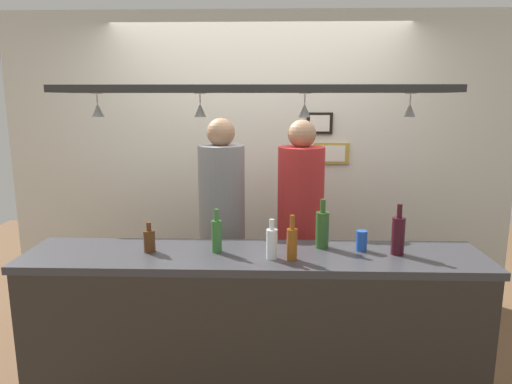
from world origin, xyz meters
name	(u,v)px	position (x,y,z in m)	size (l,w,h in m)	color
ground_plane	(256,371)	(0.00, 0.00, 0.00)	(8.00, 8.00, 0.00)	brown
back_wall	(260,166)	(0.00, 1.10, 1.30)	(4.40, 0.06, 2.60)	silver
bar_counter	(253,316)	(0.00, -0.50, 0.67)	(2.70, 0.55, 0.99)	#38383D
overhead_glass_rack	(254,89)	(0.00, -0.30, 1.93)	(2.20, 0.36, 0.04)	black
hanging_wineglass_far_left	(98,109)	(-0.88, -0.32, 1.82)	(0.07, 0.07, 0.13)	silver
hanging_wineglass_left	(200,109)	(-0.30, -0.31, 1.82)	(0.07, 0.07, 0.13)	silver
hanging_wineglass_center_left	(305,109)	(0.28, -0.32, 1.82)	(0.07, 0.07, 0.13)	silver
hanging_wineglass_center	(410,109)	(0.89, -0.24, 1.82)	(0.07, 0.07, 0.13)	silver
person_left_grey_shirt	(222,212)	(-0.26, 0.40, 1.05)	(0.34, 0.34, 1.74)	#2D334C
person_right_red_shirt	(300,213)	(0.32, 0.40, 1.05)	(0.34, 0.34, 1.73)	#2D334C
bottle_soda_clear	(272,243)	(0.11, -0.44, 1.08)	(0.06, 0.06, 0.23)	silver
bottle_beer_brown_stubby	(149,240)	(-0.62, -0.34, 1.06)	(0.07, 0.07, 0.18)	#512D14
bottle_beer_amber_tall	(292,243)	(0.22, -0.46, 1.09)	(0.06, 0.06, 0.26)	brown
bottle_beer_green_import	(217,235)	(-0.22, -0.33, 1.09)	(0.06, 0.06, 0.26)	#336B2D
bottle_champagne_green	(322,229)	(0.41, -0.22, 1.11)	(0.08, 0.08, 0.30)	#2D5623
bottle_wine_dark_red	(398,235)	(0.84, -0.34, 1.11)	(0.08, 0.08, 0.30)	#380F19
drink_can	(362,241)	(0.64, -0.28, 1.05)	(0.07, 0.07, 0.12)	#1E4CB2
picture_frame_upper_small	(320,123)	(0.51, 1.06, 1.67)	(0.22, 0.02, 0.18)	black
picture_frame_lower_pair	(332,153)	(0.62, 1.06, 1.42)	(0.30, 0.02, 0.18)	#B29338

